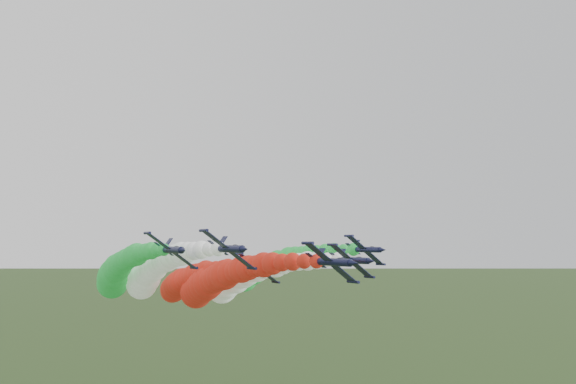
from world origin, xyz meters
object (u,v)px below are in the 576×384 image
jet_lead (212,283)px  jet_inner_right (239,280)px  jet_outer_left (116,274)px  jet_inner_left (150,274)px  jet_outer_right (259,270)px  jet_trail (183,283)px

jet_lead → jet_inner_right: jet_lead is taller
jet_outer_left → jet_lead: bearing=-55.1°
jet_inner_right → jet_outer_left: bearing=158.1°
jet_inner_left → jet_outer_right: bearing=16.8°
jet_inner_left → jet_trail: bearing=51.0°
jet_outer_right → jet_trail: size_ratio=1.00×
jet_lead → jet_trail: bearing=81.6°
jet_trail → jet_lead: bearing=-98.4°
jet_outer_right → jet_trail: bearing=156.0°
jet_inner_left → jet_inner_right: 21.32m
jet_lead → jet_trail: (3.85, 26.08, -1.62)m
jet_inner_right → jet_trail: (-7.39, 16.12, -1.38)m
jet_inner_right → jet_outer_right: jet_outer_right is taller
jet_outer_left → jet_outer_right: jet_outer_left is taller
jet_lead → jet_inner_left: bearing=137.9°
jet_outer_left → jet_trail: size_ratio=1.01×
jet_lead → jet_outer_left: 24.58m
jet_lead → jet_inner_left: size_ratio=1.00×
jet_outer_left → jet_trail: bearing=18.4°
jet_trail → jet_outer_left: bearing=-161.6°
jet_inner_right → jet_outer_left: 27.30m
jet_lead → jet_inner_left: 13.54m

